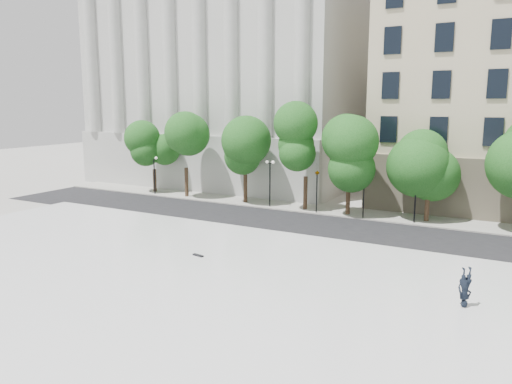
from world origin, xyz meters
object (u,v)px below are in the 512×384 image
Objects in this scene: skateboard at (198,255)px; traffic_light_east at (364,175)px; traffic_light_west at (317,170)px; person_lying at (464,301)px.

traffic_light_east is at bearing 82.65° from skateboard.
traffic_light_west is 5.50× the size of skateboard.
traffic_light_west is at bearing 180.00° from traffic_light_east.
traffic_light_west reaches higher than person_lying.
person_lying is 2.34× the size of skateboard.
skateboard is (-1.03, -15.75, -3.23)m from traffic_light_west.
traffic_light_west is 16.11m from skateboard.
traffic_light_east reaches higher than skateboard.
traffic_light_east is (4.05, 0.00, -0.12)m from traffic_light_west.
skateboard is (-14.55, 0.41, -0.21)m from person_lying.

